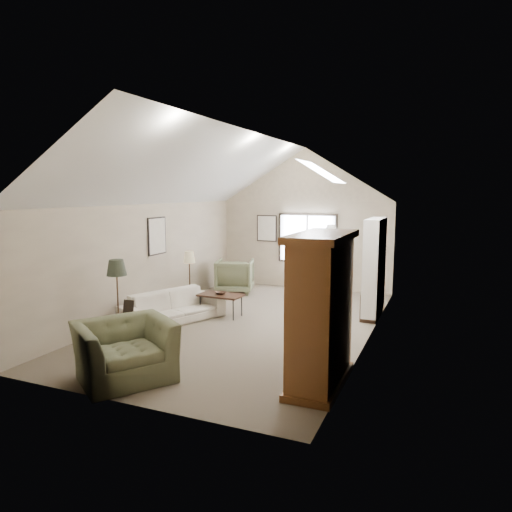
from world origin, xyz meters
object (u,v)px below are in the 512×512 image
at_px(armoire, 321,311).
at_px(sofa, 173,307).
at_px(armchair_far, 235,276).
at_px(side_chair, 301,270).
at_px(armchair_near, 125,351).
at_px(side_table, 129,330).
at_px(coffee_table, 221,305).

bearing_deg(armoire, sofa, 152.81).
xyz_separation_m(armoire, armchair_far, (-3.76, 5.05, -0.64)).
bearing_deg(armchair_far, side_chair, -171.91).
xyz_separation_m(armchair_near, side_table, (-0.92, 1.26, -0.16)).
distance_m(sofa, side_table, 1.60).
distance_m(armoire, armchair_near, 2.96).
bearing_deg(side_chair, side_table, -127.91).
bearing_deg(side_chair, armchair_near, -117.57).
bearing_deg(armchair_near, side_chair, 29.30).
bearing_deg(armchair_near, side_table, 70.61).
relative_size(sofa, side_table, 3.99).
bearing_deg(armchair_far, armoire, 109.29).
relative_size(armchair_far, side_table, 1.81).
relative_size(armchair_near, side_chair, 1.08).
relative_size(sofa, coffee_table, 2.28).
xyz_separation_m(sofa, coffee_table, (0.75, 0.79, -0.08)).
height_order(armoire, armchair_near, armoire).
height_order(sofa, armchair_near, armchair_near).
distance_m(armchair_far, side_table, 4.73).
relative_size(armchair_near, coffee_table, 1.37).
bearing_deg(side_table, side_chair, 74.28).
height_order(side_table, side_chair, side_chair).
bearing_deg(side_chair, armoire, -92.50).
xyz_separation_m(armoire, side_chair, (-2.09, 5.84, -0.48)).
distance_m(side_table, side_chair, 5.74).
relative_size(armchair_near, side_table, 2.40).
distance_m(armoire, armchair_far, 6.33).
bearing_deg(side_chair, sofa, -135.06).
relative_size(sofa, armchair_far, 2.20).
xyz_separation_m(armchair_near, coffee_table, (-0.27, 3.65, -0.19)).
bearing_deg(side_table, armoire, -5.08).
xyz_separation_m(sofa, armchair_near, (1.02, -2.86, 0.11)).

